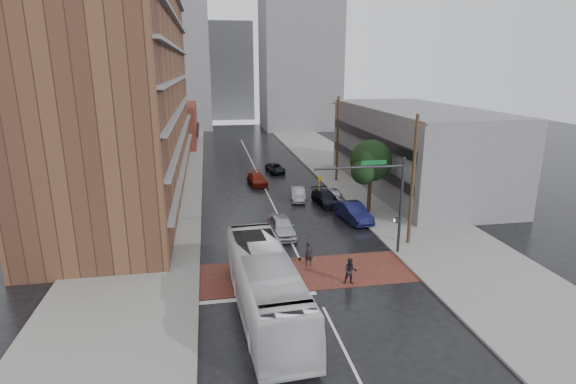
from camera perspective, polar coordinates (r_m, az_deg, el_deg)
ground at (r=29.95m, az=2.56°, el=-10.65°), size 160.00×160.00×0.00m
crosswalk at (r=30.38m, az=2.35°, el=-10.22°), size 14.00×5.00×0.02m
sidewalk_west at (r=53.13m, az=-15.72°, el=0.70°), size 9.00×90.00×0.15m
sidewalk_east at (r=55.66m, az=8.52°, el=1.79°), size 9.00×90.00×0.15m
apartment_block at (r=50.81m, az=-19.93°, el=15.61°), size 10.00×44.00×28.00m
storefront_west at (r=80.98m, az=-14.43°, el=8.26°), size 8.00×16.00×7.00m
building_east at (r=52.10m, az=15.71°, el=5.40°), size 11.00×26.00×9.00m
distant_tower_west at (r=104.51m, az=-15.15°, el=16.66°), size 18.00×16.00×32.00m
distant_tower_east at (r=100.30m, az=1.48°, el=18.38°), size 16.00×14.00×36.00m
distant_tower_center at (r=121.32m, az=-7.53°, el=14.95°), size 12.00×10.00×24.00m
street_tree at (r=41.75m, az=10.49°, el=3.61°), size 4.20×4.10×6.90m
signal_mast at (r=32.17m, az=11.90°, el=-0.06°), size 6.50×0.30×7.20m
utility_pole_near at (r=34.57m, az=15.57°, el=1.48°), size 1.60×0.26×10.00m
utility_pole_far at (r=52.93m, az=6.30°, el=6.75°), size 1.60×0.26×10.00m
transit_bus at (r=25.08m, az=-2.87°, el=-11.72°), size 3.65×12.66×3.49m
pedestrian_a at (r=31.14m, az=2.69°, el=-7.79°), size 0.71×0.54×1.76m
pedestrian_b at (r=28.86m, az=7.93°, el=-9.95°), size 0.95×0.80×1.73m
car_travel_a at (r=36.42m, az=-0.82°, el=-4.35°), size 2.05×4.74×1.59m
car_travel_b at (r=45.96m, az=1.27°, el=-0.26°), size 1.94×4.13×1.31m
car_travel_c at (r=52.22m, az=-3.95°, el=1.65°), size 2.36×4.65×1.29m
suv_travel at (r=58.14m, az=-1.62°, el=3.05°), size 2.38×4.31×1.14m
car_parked_near at (r=40.18m, az=8.25°, el=-2.55°), size 2.50×5.17×1.63m
car_parked_mid at (r=44.70m, az=4.82°, el=-0.75°), size 2.44×4.83×1.35m
car_parked_far at (r=45.70m, az=5.91°, el=-0.44°), size 1.62×3.84×1.30m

